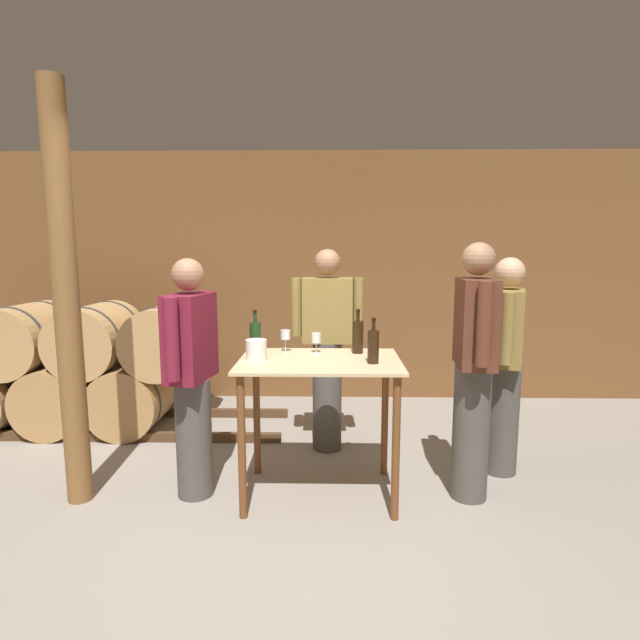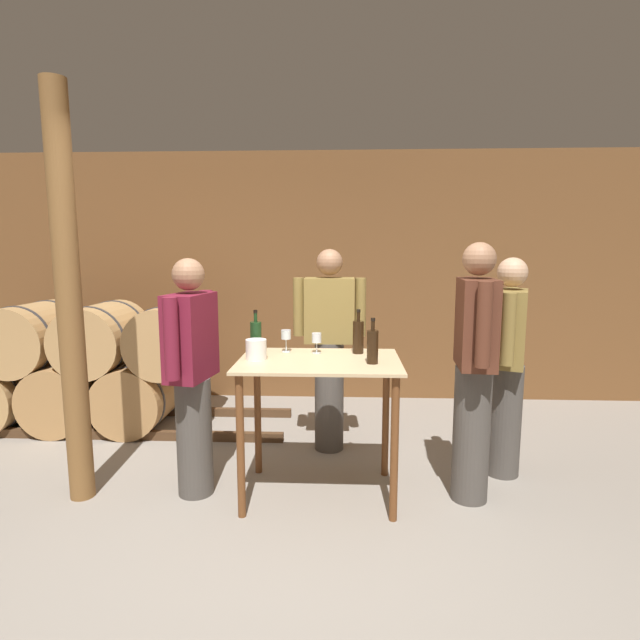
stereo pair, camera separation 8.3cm
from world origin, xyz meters
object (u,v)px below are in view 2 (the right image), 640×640
object	(u,v)px
person_host	(507,363)
person_visitor_with_scarf	(474,367)
wooden_post	(69,299)
wine_glass_near_left	(286,335)
person_visitor_bearded	(192,373)
ice_bucket	(256,349)
wine_glass_near_center	(317,339)
wine_bottle_far_left	(256,337)
wine_bottle_center	(373,346)
wine_bottle_left	(358,336)
person_visitor_near_door	(329,346)

from	to	relation	value
person_host	person_visitor_with_scarf	size ratio (longest dim) A/B	0.94
wooden_post	wine_glass_near_left	world-z (taller)	wooden_post
person_visitor_bearded	ice_bucket	bearing A→B (deg)	1.21
wine_glass_near_center	person_visitor_bearded	world-z (taller)	person_visitor_bearded
wine_glass_near_left	person_visitor_with_scarf	world-z (taller)	person_visitor_with_scarf
wine_bottle_far_left	person_visitor_bearded	bearing A→B (deg)	-154.63
wine_glass_near_center	person_host	bearing A→B (deg)	7.21
wine_bottle_center	person_visitor_with_scarf	bearing A→B (deg)	6.61
wine_bottle_left	wine_glass_near_left	size ratio (longest dim) A/B	1.97
wine_bottle_center	person_visitor_bearded	world-z (taller)	person_visitor_bearded
wine_bottle_center	person_visitor_near_door	distance (m)	0.95
person_visitor_near_door	person_visitor_with_scarf	bearing A→B (deg)	-39.94
person_visitor_near_door	wine_glass_near_center	bearing A→B (deg)	-97.06
wine_bottle_center	person_host	distance (m)	1.13
wine_glass_near_left	person_visitor_with_scarf	distance (m)	1.29
wine_glass_near_center	person_visitor_with_scarf	xyz separation A→B (m)	(1.04, -0.22, -0.14)
person_visitor_bearded	person_visitor_near_door	xyz separation A→B (m)	(0.90, 0.81, 0.03)
wooden_post	person_host	bearing A→B (deg)	9.25
wine_bottle_far_left	person_visitor_with_scarf	world-z (taller)	person_visitor_with_scarf
wine_glass_near_center	ice_bucket	size ratio (longest dim) A/B	1.05
wine_bottle_center	person_visitor_near_door	xyz separation A→B (m)	(-0.30, 0.89, -0.18)
wine_glass_near_center	wooden_post	bearing A→B (deg)	-169.00
ice_bucket	wine_glass_near_center	bearing A→B (deg)	28.65
wine_bottle_left	ice_bucket	xyz separation A→B (m)	(-0.68, -0.22, -0.05)
person_visitor_with_scarf	person_visitor_near_door	bearing A→B (deg)	140.06
wine_bottle_far_left	ice_bucket	size ratio (longest dim) A/B	2.23
wine_glass_near_left	person_visitor_bearded	bearing A→B (deg)	-156.97
person_visitor_with_scarf	person_visitor_bearded	distance (m)	1.86
person_visitor_bearded	person_visitor_near_door	world-z (taller)	person_visitor_near_door
wine_bottle_center	person_visitor_with_scarf	size ratio (longest dim) A/B	0.17
person_visitor_with_scarf	person_visitor_bearded	bearing A→B (deg)	-179.91
wooden_post	person_visitor_with_scarf	bearing A→B (deg)	1.93
wine_bottle_left	wine_glass_near_left	xyz separation A→B (m)	(-0.51, 0.02, -0.00)
wine_bottle_left	person_visitor_with_scarf	size ratio (longest dim) A/B	0.18
wine_bottle_left	wine_bottle_center	size ratio (longest dim) A/B	1.05
wine_bottle_far_left	wine_bottle_center	xyz separation A→B (m)	(0.79, -0.26, -0.00)
wine_bottle_far_left	wine_glass_near_left	bearing A→B (deg)	18.15
wooden_post	person_host	size ratio (longest dim) A/B	1.68
wooden_post	wine_glass_near_left	size ratio (longest dim) A/B	17.12
wine_bottle_center	person_visitor_with_scarf	xyz separation A→B (m)	(0.67, 0.08, -0.15)
wine_bottle_center	person_host	bearing A→B (deg)	25.05
wine_glass_near_left	ice_bucket	world-z (taller)	wine_glass_near_left
wine_bottle_left	wine_glass_near_center	bearing A→B (deg)	-177.75
wooden_post	person_visitor_bearded	size ratio (longest dim) A/B	1.68
wine_glass_near_center	person_visitor_near_door	xyz separation A→B (m)	(0.07, 0.59, -0.17)
wine_bottle_center	ice_bucket	distance (m)	0.77
wooden_post	wine_glass_near_left	bearing A→B (deg)	14.09
wine_bottle_left	person_visitor_near_door	distance (m)	0.64
person_visitor_bearded	person_visitor_near_door	bearing A→B (deg)	42.16
wine_glass_near_left	person_host	world-z (taller)	person_host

